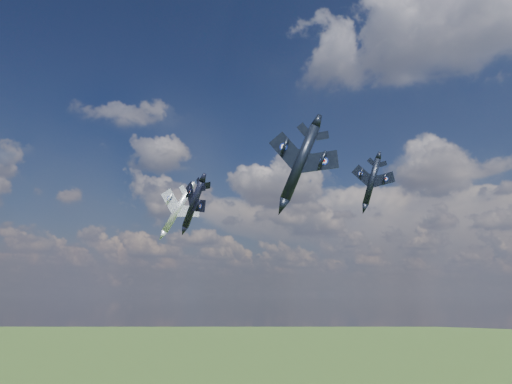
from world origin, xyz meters
The scene contains 4 objects.
jet_lead_navy centered at (-4.89, 3.49, 78.85)m, with size 9.23×12.86×2.66m, color black, non-canonical shape.
jet_right_navy centered at (19.70, -2.24, 81.64)m, with size 11.38×15.87×3.28m, color black, non-canonical shape.
jet_high_navy centered at (19.37, 28.49, 84.77)m, with size 9.19×12.81×2.65m, color black, non-canonical shape.
jet_left_silver centered at (-23.88, 20.38, 81.93)m, with size 11.09×15.46×3.20m, color #B3B7BF, non-canonical shape.
Camera 1 is at (52.07, -64.12, 62.97)m, focal length 35.00 mm.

